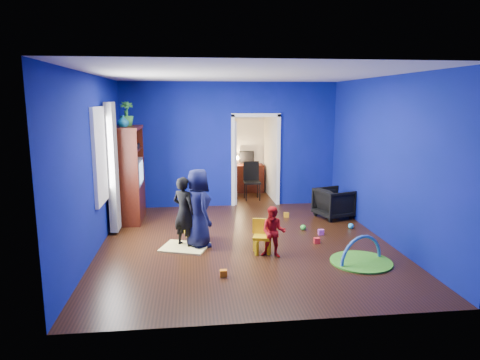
{
  "coord_description": "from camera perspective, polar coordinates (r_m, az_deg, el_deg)",
  "views": [
    {
      "loc": [
        -0.92,
        -7.16,
        2.49
      ],
      "look_at": [
        -0.04,
        0.4,
        1.06
      ],
      "focal_mm": 32.0,
      "sensor_mm": 36.0,
      "label": 1
    }
  ],
  "objects": [
    {
      "name": "ceiling",
      "position": [
        7.23,
        0.73,
        13.91
      ],
      "size": [
        5.0,
        5.5,
        0.01
      ],
      "primitive_type": "cube",
      "color": "white",
      "rests_on": "wall_back"
    },
    {
      "name": "curtain",
      "position": [
        8.29,
        -16.62,
        1.61
      ],
      "size": [
        0.14,
        0.42,
        2.4
      ],
      "primitive_type": "cube",
      "color": "slate",
      "rests_on": "floor"
    },
    {
      "name": "toy_5",
      "position": [
        9.28,
        6.19,
        -4.65
      ],
      "size": [
        0.1,
        0.08,
        0.1
      ],
      "primitive_type": "cube",
      "color": "orange",
      "rests_on": "floor"
    },
    {
      "name": "toy_4",
      "position": [
        8.2,
        10.74,
        -6.85
      ],
      "size": [
        0.1,
        0.08,
        0.1
      ],
      "primitive_type": "cube",
      "color": "#C349BE",
      "rests_on": "floor"
    },
    {
      "name": "desk_monitor",
      "position": [
        11.74,
        0.89,
        3.12
      ],
      "size": [
        0.4,
        0.05,
        0.32
      ],
      "primitive_type": "cube",
      "color": "black",
      "rests_on": "study_desk"
    },
    {
      "name": "tv_armoire",
      "position": [
        9.11,
        -14.72,
        0.76
      ],
      "size": [
        0.58,
        1.14,
        1.96
      ],
      "primitive_type": "cube",
      "color": "#42160B",
      "rests_on": "floor"
    },
    {
      "name": "wall_back",
      "position": [
        10.01,
        -1.3,
        4.69
      ],
      "size": [
        5.0,
        0.02,
        2.9
      ],
      "primitive_type": "cube",
      "color": "navy",
      "rests_on": "floor"
    },
    {
      "name": "child_navy",
      "position": [
        7.32,
        -5.6,
        -3.76
      ],
      "size": [
        0.64,
        0.77,
        1.35
      ],
      "primitive_type": "imported",
      "rotation": [
        0.0,
        0.0,
        1.93
      ],
      "color": "#0F1939",
      "rests_on": "floor"
    },
    {
      "name": "vase",
      "position": [
        8.7,
        -15.34,
        7.57
      ],
      "size": [
        0.28,
        0.28,
        0.24
      ],
      "primitive_type": "imported",
      "rotation": [
        0.0,
        0.0,
        -0.26
      ],
      "color": "#0D5A69",
      "rests_on": "tv_armoire"
    },
    {
      "name": "child_black",
      "position": [
        7.35,
        -7.47,
        -4.25
      ],
      "size": [
        0.53,
        0.51,
        1.22
      ],
      "primitive_type": "imported",
      "rotation": [
        0.0,
        0.0,
        2.45
      ],
      "color": "black",
      "rests_on": "floor"
    },
    {
      "name": "wall_right",
      "position": [
        8.0,
        18.77,
        2.63
      ],
      "size": [
        0.02,
        5.5,
        2.9
      ],
      "primitive_type": "cube",
      "color": "navy",
      "rests_on": "floor"
    },
    {
      "name": "toy_0",
      "position": [
        7.71,
        10.21,
        -7.96
      ],
      "size": [
        0.1,
        0.08,
        0.1
      ],
      "primitive_type": "cube",
      "color": "#FC2C2A",
      "rests_on": "floor"
    },
    {
      "name": "folding_chair",
      "position": [
        10.77,
        1.63,
        -0.22
      ],
      "size": [
        0.4,
        0.4,
        0.92
      ],
      "primitive_type": "cube",
      "color": "black",
      "rests_on": "floor"
    },
    {
      "name": "toy_3",
      "position": [
        8.43,
        8.43,
        -6.25
      ],
      "size": [
        0.11,
        0.11,
        0.11
      ],
      "primitive_type": "sphere",
      "color": "green",
      "rests_on": "floor"
    },
    {
      "name": "yellow_blanket",
      "position": [
        7.43,
        -7.37,
        -8.88
      ],
      "size": [
        0.91,
        0.81,
        0.03
      ],
      "primitive_type": "cube",
      "rotation": [
        0.0,
        0.0,
        -0.34
      ],
      "color": "#F2E07A",
      "rests_on": "floor"
    },
    {
      "name": "armchair",
      "position": [
        9.36,
        12.44,
        -3.01
      ],
      "size": [
        0.88,
        0.87,
        0.64
      ],
      "primitive_type": "imported",
      "rotation": [
        0.0,
        0.0,
        1.88
      ],
      "color": "black",
      "rests_on": "floor"
    },
    {
      "name": "wall_front",
      "position": [
        4.63,
        5.03,
        -2.36
      ],
      "size": [
        5.0,
        0.02,
        2.9
      ],
      "primitive_type": "cube",
      "color": "navy",
      "rests_on": "floor"
    },
    {
      "name": "crt_tv",
      "position": [
        9.1,
        -14.48,
        1.02
      ],
      "size": [
        0.46,
        0.7,
        0.54
      ],
      "primitive_type": "cube",
      "color": "silver",
      "rests_on": "tv_armoire"
    },
    {
      "name": "floor",
      "position": [
        7.64,
        0.68,
        -8.36
      ],
      "size": [
        5.0,
        5.5,
        0.01
      ],
      "primitive_type": "cube",
      "color": "black",
      "rests_on": "ground"
    },
    {
      "name": "desk_lamp",
      "position": [
        11.65,
        -0.44,
        2.96
      ],
      "size": [
        0.14,
        0.14,
        0.14
      ],
      "primitive_type": "sphere",
      "color": "#FFD88C",
      "rests_on": "study_desk"
    },
    {
      "name": "toy_2",
      "position": [
        6.25,
        -2.22,
        -12.33
      ],
      "size": [
        0.1,
        0.08,
        0.1
      ],
      "primitive_type": "cube",
      "color": "orange",
      "rests_on": "floor"
    },
    {
      "name": "toy_arch",
      "position": [
        7.01,
        15.83,
        -10.38
      ],
      "size": [
        0.8,
        0.38,
        0.85
      ],
      "primitive_type": "torus",
      "rotation": [
        1.57,
        0.0,
        0.4
      ],
      "color": "#3F8CD8",
      "rests_on": "floor"
    },
    {
      "name": "play_mat",
      "position": [
        7.02,
        15.83,
        -10.44
      ],
      "size": [
        0.95,
        0.95,
        0.03
      ],
      "primitive_type": "cylinder",
      "color": "green",
      "rests_on": "floor"
    },
    {
      "name": "alcove",
      "position": [
        10.96,
        1.41,
        4.16
      ],
      "size": [
        1.0,
        1.75,
        2.5
      ],
      "primitive_type": null,
      "color": "silver",
      "rests_on": "floor"
    },
    {
      "name": "toddler_red",
      "position": [
        6.88,
        4.48,
        -6.93
      ],
      "size": [
        0.48,
        0.42,
        0.83
      ],
      "primitive_type": "imported",
      "rotation": [
        0.0,
        0.0,
        -0.31
      ],
      "color": "#B11C12",
      "rests_on": "floor"
    },
    {
      "name": "kid_chair",
      "position": [
        7.09,
        2.95,
        -7.77
      ],
      "size": [
        0.34,
        0.34,
        0.5
      ],
      "primitive_type": "cube",
      "rotation": [
        0.0,
        0.0,
        -0.27
      ],
      "color": "yellow",
      "rests_on": "floor"
    },
    {
      "name": "hopper_ball",
      "position": [
        7.69,
        -5.95,
        -6.7
      ],
      "size": [
        0.41,
        0.41,
        0.41
      ],
      "primitive_type": "sphere",
      "color": "yellow",
      "rests_on": "floor"
    },
    {
      "name": "window_left",
      "position": [
        7.73,
        -18.26,
        3.14
      ],
      "size": [
        0.03,
        0.95,
        1.55
      ],
      "primitive_type": "cube",
      "color": "white",
      "rests_on": "wall_left"
    },
    {
      "name": "toy_1",
      "position": [
        8.71,
        14.58,
        -5.93
      ],
      "size": [
        0.11,
        0.11,
        0.11
      ],
      "primitive_type": "sphere",
      "color": "#27A8E1",
      "rests_on": "floor"
    },
    {
      "name": "doorway",
      "position": [
        10.13,
        2.09,
        2.48
      ],
      "size": [
        1.16,
        0.1,
        2.1
      ],
      "primitive_type": "cube",
      "color": "white",
      "rests_on": "floor"
    },
    {
      "name": "study_desk",
      "position": [
        11.72,
        0.96,
        0.25
      ],
      "size": [
        0.88,
        0.44,
        0.75
      ],
      "primitive_type": "cube",
      "color": "#3D140A",
      "rests_on": "floor"
    },
    {
      "name": "potted_plant",
      "position": [
        9.2,
        -14.89,
        8.56
      ],
      "size": [
        0.35,
        0.35,
        0.5
      ],
      "primitive_type": "imported",
      "rotation": [
        0.0,
        0.0,
        0.29
      ],
      "color": "green",
      "rests_on": "tv_armoire"
    },
    {
      "name": "book_shelf",
      "position": [
        11.64,
        0.91,
        8.34
      ],
      "size": [
        0.88,
        0.24,
        0.04
      ],
      "primitive_type": "cube",
      "color": "white",
      "rests_on": "study_desk"
    },
    {
      "name": "wall_left",
      "position": [
        7.41,
        -18.87,
        2.02
      ],
      "size": [
        0.02,
        5.5,
        2.9
      ],
      "primitive_type": "cube",
      "color": "navy",
      "rests_on": "floor"
    }
  ]
}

